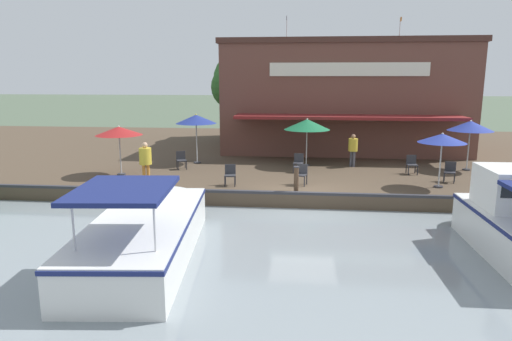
{
  "coord_description": "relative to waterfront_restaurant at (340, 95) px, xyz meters",
  "views": [
    {
      "loc": [
        16.59,
        -0.1,
        4.93
      ],
      "look_at": [
        -1.0,
        -1.92,
        1.3
      ],
      "focal_mm": 32.0,
      "sensor_mm": 36.0,
      "label": 1
    }
  ],
  "objects": [
    {
      "name": "patio_umbrella_mid_patio_left",
      "position": [
        11.29,
        3.14,
        -1.23
      ],
      "size": [
        1.86,
        1.86,
        2.2
      ],
      "color": "#B7B7B7",
      "rests_on": "quay_deck"
    },
    {
      "name": "mooring_post",
      "position": [
        12.76,
        -2.52,
        -2.68
      ],
      "size": [
        0.22,
        0.22,
        1.03
      ],
      "color": "#473323",
      "rests_on": "quay_deck"
    },
    {
      "name": "waterfront_restaurant",
      "position": [
        0.0,
        0.0,
        0.0
      ],
      "size": [
        11.62,
        14.08,
        8.07
      ],
      "color": "brown",
      "rests_on": "quay_deck"
    },
    {
      "name": "patio_umbrella_mid_patio_right",
      "position": [
        7.6,
        5.45,
        -1.1
      ],
      "size": [
        2.05,
        2.05,
        2.38
      ],
      "color": "#B7B7B7",
      "rests_on": "quay_deck"
    },
    {
      "name": "cafe_chair_back_row_seat",
      "position": [
        11.42,
        -2.34,
        -2.73
      ],
      "size": [
        0.54,
        0.54,
        0.85
      ],
      "color": "#2D2D33",
      "rests_on": "quay_deck"
    },
    {
      "name": "cafe_chair_beside_entrance",
      "position": [
        10.25,
        3.86,
        -2.73
      ],
      "size": [
        0.56,
        0.56,
        0.85
      ],
      "color": "#2D2D33",
      "rests_on": "quay_deck"
    },
    {
      "name": "cafe_chair_facing_river",
      "position": [
        11.8,
        -5.22,
        -2.73
      ],
      "size": [
        0.48,
        0.48,
        0.85
      ],
      "color": "#2D2D33",
      "rests_on": "quay_deck"
    },
    {
      "name": "motorboat_nearest_quay",
      "position": [
        17.57,
        -6.62,
        -3.09
      ],
      "size": [
        8.16,
        3.21,
        2.36
      ],
      "color": "white",
      "rests_on": "river_water"
    },
    {
      "name": "patio_umbrella_far_corner",
      "position": [
        7.14,
        -7.68,
        -0.95
      ],
      "size": [
        2.05,
        2.05,
        2.52
      ],
      "color": "#B7B7B7",
      "rests_on": "quay_deck"
    },
    {
      "name": "cafe_chair_mid_patio",
      "position": [
        8.82,
        -2.49,
        -2.73
      ],
      "size": [
        0.49,
        0.49,
        0.85
      ],
      "color": "#2D2D33",
      "rests_on": "quay_deck"
    },
    {
      "name": "cafe_chair_under_first_umbrella",
      "position": [
        8.71,
        -8.08,
        -2.73
      ],
      "size": [
        0.58,
        0.58,
        0.85
      ],
      "color": "#2D2D33",
      "rests_on": "quay_deck"
    },
    {
      "name": "ground_plane",
      "position": [
        13.11,
        -2.21,
        -3.8
      ],
      "size": [
        220.0,
        220.0,
        0.0
      ],
      "primitive_type": "plane",
      "color": "#4C5B47"
    },
    {
      "name": "patio_umbrella_by_entrance",
      "position": [
        10.29,
        -10.43,
        -1.22
      ],
      "size": [
        2.06,
        2.06,
        2.22
      ],
      "color": "#B7B7B7",
      "rests_on": "quay_deck"
    },
    {
      "name": "tree_downstream_bank",
      "position": [
        -1.93,
        -6.61,
        0.77
      ],
      "size": [
        4.44,
        4.23,
        6.21
      ],
      "color": "brown",
      "rests_on": "quay_deck"
    },
    {
      "name": "cafe_chair_far_corner_seat",
      "position": [
        8.73,
        2.65,
        -2.73
      ],
      "size": [
        0.45,
        0.45,
        0.85
      ],
      "color": "#2D2D33",
      "rests_on": "quay_deck"
    },
    {
      "name": "person_near_entrance",
      "position": [
        7.27,
        0.14,
        -2.21
      ],
      "size": [
        0.45,
        0.45,
        1.6
      ],
      "color": "#4C4C56",
      "rests_on": "quay_deck"
    },
    {
      "name": "quay_edge_fender",
      "position": [
        13.01,
        -2.21,
        -3.15
      ],
      "size": [
        0.2,
        50.4,
        0.1
      ],
      "primitive_type": "cube",
      "color": "#2D2D33",
      "rests_on": "quay_deck"
    },
    {
      "name": "person_at_quay_edge",
      "position": [
        12.05,
        -8.65,
        -2.1
      ],
      "size": [
        0.5,
        0.5,
        1.75
      ],
      "color": "orange",
      "rests_on": "quay_deck"
    },
    {
      "name": "patio_umbrella_near_quay_edge",
      "position": [
        7.26,
        -2.11,
        -1.15
      ],
      "size": [
        2.25,
        2.25,
        2.36
      ],
      "color": "#B7B7B7",
      "rests_on": "quay_deck"
    },
    {
      "name": "quay_deck",
      "position": [
        2.11,
        -2.21,
        -3.5
      ],
      "size": [
        22.0,
        56.0,
        0.6
      ],
      "primitive_type": "cube",
      "color": "#4C3D2D",
      "rests_on": "ground"
    }
  ]
}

